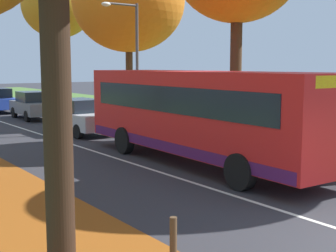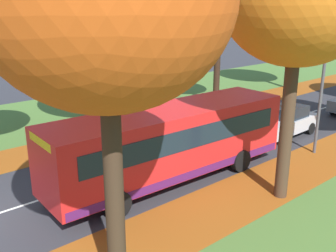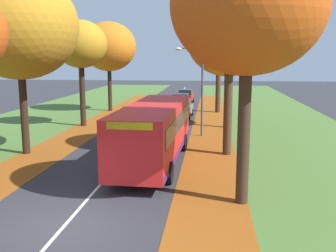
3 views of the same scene
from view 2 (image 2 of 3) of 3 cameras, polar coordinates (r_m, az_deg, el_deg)
The scene contains 10 objects.
grass_verge_left at distance 31.73m, azimuth 4.11°, elevation 4.91°, with size 12.00×90.00×0.01m, color #476B2D.
leaf_litter_left at distance 24.49m, azimuth 1.58°, elevation 1.16°, with size 2.80×60.00×0.00m, color #8C4714.
leaf_litter_right at distance 19.06m, azimuth 20.45°, elevation -4.86°, with size 2.80×60.00×0.00m, color #8C4714.
road_centre_line at distance 26.18m, azimuth 18.32°, elevation 1.33°, with size 0.12×80.00×0.01m, color silver.
tree_left_near at distance 21.36m, azimuth -10.71°, elevation 17.28°, with size 6.30×6.30×9.77m.
tree_left_mid at distance 26.93m, azimuth 7.41°, elevation 15.97°, with size 4.01×4.01×8.10m.
tree_left_far at distance 34.12m, azimuth 17.81°, elevation 15.78°, with size 5.33×5.33×8.76m.
streetlamp_right at distance 19.37m, azimuth 20.75°, elevation 6.98°, with size 1.89×0.28×6.00m.
bus at distance 15.51m, azimuth 0.34°, elevation -2.09°, with size 2.92×10.48×2.98m.
car_silver_lead at distance 22.02m, azimuth 16.71°, elevation 0.70°, with size 1.85×4.23×1.62m.
Camera 2 is at (12.85, -1.74, 6.91)m, focal length 42.00 mm.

